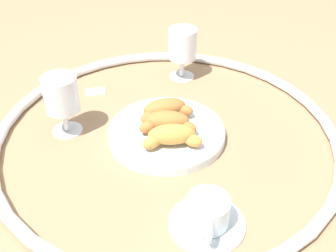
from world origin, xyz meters
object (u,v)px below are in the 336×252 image
(pastry_plate, at_px, (168,132))
(croissant_large, at_px, (165,109))
(juice_glass_left, at_px, (183,46))
(sugar_packet, at_px, (96,91))
(croissant_extra, at_px, (172,136))
(coffee_cup_near, at_px, (208,215))
(juice_glass_right, at_px, (61,96))
(croissant_small, at_px, (168,122))

(pastry_plate, bearing_deg, croissant_large, -111.59)
(pastry_plate, distance_m, juice_glass_left, 0.28)
(croissant_large, xyz_separation_m, sugar_packet, (0.09, -0.21, -0.04))
(pastry_plate, xyz_separation_m, juice_glass_left, (-0.17, -0.22, 0.08))
(croissant_extra, relative_size, coffee_cup_near, 0.91)
(croissant_extra, xyz_separation_m, coffee_cup_near, (0.05, 0.20, -0.02))
(croissant_large, relative_size, juice_glass_right, 0.96)
(pastry_plate, height_order, juice_glass_right, juice_glass_right)
(juice_glass_right, bearing_deg, croissant_small, 143.79)
(coffee_cup_near, height_order, sugar_packet, coffee_cup_near)
(croissant_extra, bearing_deg, coffee_cup_near, 76.79)
(pastry_plate, distance_m, juice_glass_right, 0.25)
(croissant_small, xyz_separation_m, juice_glass_right, (0.19, -0.14, 0.05))
(croissant_large, bearing_deg, croissant_small, 67.79)
(pastry_plate, xyz_separation_m, croissant_small, (0.00, 0.00, 0.03))
(croissant_small, xyz_separation_m, juice_glass_left, (-0.17, -0.22, 0.05))
(pastry_plate, bearing_deg, croissant_extra, 68.77)
(juice_glass_left, bearing_deg, croissant_extra, 54.60)
(croissant_extra, height_order, sugar_packet, croissant_extra)
(sugar_packet, bearing_deg, pastry_plate, 121.15)
(croissant_extra, bearing_deg, croissant_small, -110.59)
(croissant_small, bearing_deg, juice_glass_left, -128.05)
(juice_glass_left, distance_m, sugar_packet, 0.26)
(pastry_plate, bearing_deg, juice_glass_right, -35.43)
(coffee_cup_near, bearing_deg, juice_glass_right, -72.47)
(croissant_extra, height_order, juice_glass_left, juice_glass_left)
(pastry_plate, xyz_separation_m, croissant_extra, (0.02, 0.05, 0.03))
(croissant_small, bearing_deg, sugar_packet, -75.27)
(croissant_large, xyz_separation_m, juice_glass_left, (-0.15, -0.17, 0.05))
(juice_glass_left, distance_m, juice_glass_right, 0.37)
(croissant_extra, height_order, juice_glass_right, juice_glass_right)
(croissant_large, height_order, sugar_packet, croissant_large)
(coffee_cup_near, relative_size, juice_glass_left, 0.97)
(pastry_plate, relative_size, juice_glass_left, 1.87)
(croissant_large, relative_size, croissant_extra, 1.08)
(croissant_extra, distance_m, juice_glass_left, 0.33)
(juice_glass_left, bearing_deg, pastry_plate, 51.87)
(juice_glass_right, bearing_deg, sugar_packet, -133.87)
(juice_glass_right, bearing_deg, pastry_plate, 144.57)
(sugar_packet, bearing_deg, coffee_cup_near, 106.31)
(pastry_plate, height_order, coffee_cup_near, coffee_cup_near)
(croissant_large, distance_m, croissant_extra, 0.10)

